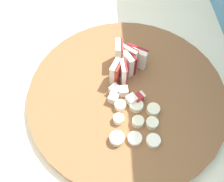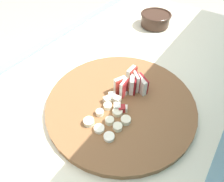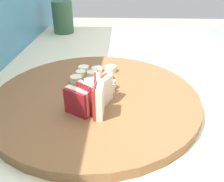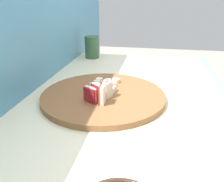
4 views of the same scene
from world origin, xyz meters
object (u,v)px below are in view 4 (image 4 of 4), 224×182
(apple_wedge_fan, at_px, (98,93))
(banana_slice_rows, at_px, (105,83))
(apple_dice_pile, at_px, (106,89))
(cutting_board, at_px, (103,96))
(small_jar, at_px, (92,47))

(apple_wedge_fan, relative_size, banana_slice_rows, 0.87)
(apple_wedge_fan, height_order, apple_dice_pile, apple_wedge_fan)
(apple_wedge_fan, xyz_separation_m, apple_dice_pile, (0.08, -0.01, -0.02))
(cutting_board, height_order, apple_wedge_fan, apple_wedge_fan)
(cutting_board, xyz_separation_m, banana_slice_rows, (0.08, 0.01, 0.02))
(small_jar, bearing_deg, cutting_board, -160.93)
(apple_dice_pile, relative_size, banana_slice_rows, 0.78)
(apple_dice_pile, relative_size, small_jar, 0.67)
(cutting_board, distance_m, apple_wedge_fan, 0.07)
(apple_wedge_fan, bearing_deg, cutting_board, -2.96)
(apple_wedge_fan, bearing_deg, apple_dice_pile, -6.10)
(cutting_board, height_order, banana_slice_rows, banana_slice_rows)
(banana_slice_rows, bearing_deg, apple_dice_pile, -164.63)
(banana_slice_rows, distance_m, small_jar, 0.50)
(small_jar, bearing_deg, banana_slice_rows, -159.25)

